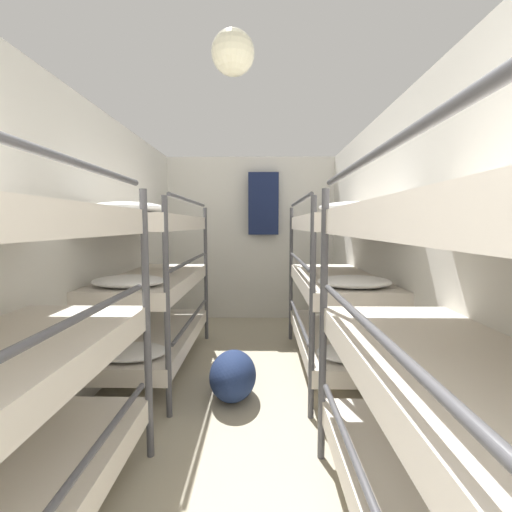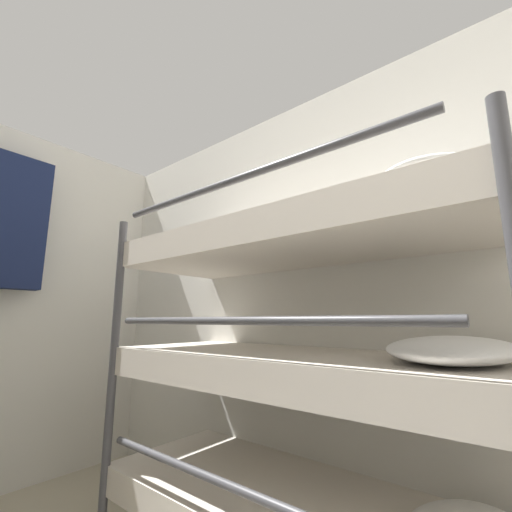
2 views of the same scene
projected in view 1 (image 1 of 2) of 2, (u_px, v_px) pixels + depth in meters
wall_left at (61, 255)px, 2.45m from camera, size 0.06×5.63×2.44m
wall_right at (420, 255)px, 2.41m from camera, size 0.06×5.63×2.44m
wall_back at (251, 239)px, 5.20m from camera, size 2.61×0.06×2.44m
bunk_stack_right_near at (489, 397)px, 1.08m from camera, size 0.74×1.80×1.68m
bunk_stack_left_far at (154, 281)px, 3.30m from camera, size 0.74×1.80×1.68m
bunk_stack_right_far at (337, 282)px, 3.27m from camera, size 0.74×1.80×1.68m
duffel_bag at (233, 375)px, 2.83m from camera, size 0.38×0.56×0.38m
hanging_coat at (263, 204)px, 5.00m from camera, size 0.44×0.12×0.90m
ceiling_light at (233, 53)px, 1.89m from camera, size 0.24×0.24×0.24m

